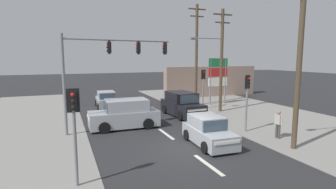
{
  "coord_description": "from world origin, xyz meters",
  "views": [
    {
      "loc": [
        -5.66,
        -11.4,
        4.6
      ],
      "look_at": [
        0.53,
        4.0,
        2.28
      ],
      "focal_mm": 28.0,
      "sensor_mm": 36.0,
      "label": 1
    }
  ],
  "objects_px": {
    "utility_pole_background_right": "(196,53)",
    "hatchback_receding_far": "(106,100)",
    "utility_pole_foreground_right": "(299,39)",
    "utility_pole_midground_right": "(220,57)",
    "hatchback_oncoming_mid": "(208,131)",
    "pedestal_signal_left_kerb": "(74,121)",
    "suv_kerbside_parked": "(182,105)",
    "pedestrian_at_kerb": "(278,123)",
    "suv_crossing_left": "(125,115)",
    "traffic_signal_mast": "(104,62)",
    "pedestal_signal_right_kerb": "(247,94)",
    "shopping_plaza_sign": "(218,74)",
    "pedestal_signal_far_median": "(203,82)"
  },
  "relations": [
    {
      "from": "utility_pole_foreground_right",
      "to": "pedestrian_at_kerb",
      "type": "xyz_separation_m",
      "value": [
        0.68,
        1.63,
        -4.56
      ]
    },
    {
      "from": "pedestal_signal_far_median",
      "to": "shopping_plaza_sign",
      "type": "height_order",
      "value": "shopping_plaza_sign"
    },
    {
      "from": "suv_crossing_left",
      "to": "hatchback_oncoming_mid",
      "type": "bearing_deg",
      "value": -55.76
    },
    {
      "from": "pedestal_signal_right_kerb",
      "to": "suv_crossing_left",
      "type": "bearing_deg",
      "value": 151.07
    },
    {
      "from": "utility_pole_foreground_right",
      "to": "pedestal_signal_right_kerb",
      "type": "height_order",
      "value": "utility_pole_foreground_right"
    },
    {
      "from": "utility_pole_background_right",
      "to": "suv_crossing_left",
      "type": "distance_m",
      "value": 10.82
    },
    {
      "from": "shopping_plaza_sign",
      "to": "hatchback_receding_far",
      "type": "xyz_separation_m",
      "value": [
        -10.62,
        2.41,
        -2.28
      ]
    },
    {
      "from": "utility_pole_midground_right",
      "to": "shopping_plaza_sign",
      "type": "relative_size",
      "value": 1.87
    },
    {
      "from": "pedestrian_at_kerb",
      "to": "pedestal_signal_right_kerb",
      "type": "bearing_deg",
      "value": 113.8
    },
    {
      "from": "suv_crossing_left",
      "to": "utility_pole_midground_right",
      "type": "bearing_deg",
      "value": 14.34
    },
    {
      "from": "suv_crossing_left",
      "to": "pedestal_signal_right_kerb",
      "type": "bearing_deg",
      "value": -28.93
    },
    {
      "from": "pedestrian_at_kerb",
      "to": "suv_kerbside_parked",
      "type": "bearing_deg",
      "value": 108.75
    },
    {
      "from": "utility_pole_background_right",
      "to": "suv_kerbside_parked",
      "type": "relative_size",
      "value": 2.07
    },
    {
      "from": "hatchback_receding_far",
      "to": "pedestrian_at_kerb",
      "type": "distance_m",
      "value": 15.48
    },
    {
      "from": "utility_pole_midground_right",
      "to": "hatchback_oncoming_mid",
      "type": "relative_size",
      "value": 2.32
    },
    {
      "from": "utility_pole_midground_right",
      "to": "pedestrian_at_kerb",
      "type": "relative_size",
      "value": 5.28
    },
    {
      "from": "pedestal_signal_left_kerb",
      "to": "shopping_plaza_sign",
      "type": "bearing_deg",
      "value": 42.28
    },
    {
      "from": "utility_pole_midground_right",
      "to": "utility_pole_background_right",
      "type": "distance_m",
      "value": 3.45
    },
    {
      "from": "hatchback_oncoming_mid",
      "to": "hatchback_receding_far",
      "type": "xyz_separation_m",
      "value": [
        -3.43,
        12.83,
        0.0
      ]
    },
    {
      "from": "traffic_signal_mast",
      "to": "pedestal_signal_right_kerb",
      "type": "distance_m",
      "value": 9.03
    },
    {
      "from": "shopping_plaza_sign",
      "to": "suv_crossing_left",
      "type": "bearing_deg",
      "value": -152.87
    },
    {
      "from": "utility_pole_midground_right",
      "to": "pedestal_signal_left_kerb",
      "type": "xyz_separation_m",
      "value": [
        -12.08,
        -9.5,
        -2.24
      ]
    },
    {
      "from": "utility_pole_midground_right",
      "to": "suv_crossing_left",
      "type": "distance_m",
      "value": 9.74
    },
    {
      "from": "hatchback_oncoming_mid",
      "to": "pedestal_signal_left_kerb",
      "type": "bearing_deg",
      "value": -161.35
    },
    {
      "from": "suv_crossing_left",
      "to": "hatchback_receding_far",
      "type": "distance_m",
      "value": 7.84
    },
    {
      "from": "pedestal_signal_right_kerb",
      "to": "suv_crossing_left",
      "type": "height_order",
      "value": "pedestal_signal_right_kerb"
    },
    {
      "from": "utility_pole_midground_right",
      "to": "suv_kerbside_parked",
      "type": "relative_size",
      "value": 1.86
    },
    {
      "from": "utility_pole_foreground_right",
      "to": "pedestal_signal_left_kerb",
      "type": "xyz_separation_m",
      "value": [
        -10.33,
        -0.05,
        -3.06
      ]
    },
    {
      "from": "hatchback_oncoming_mid",
      "to": "suv_kerbside_parked",
      "type": "bearing_deg",
      "value": 76.39
    },
    {
      "from": "utility_pole_foreground_right",
      "to": "traffic_signal_mast",
      "type": "distance_m",
      "value": 10.83
    },
    {
      "from": "traffic_signal_mast",
      "to": "pedestrian_at_kerb",
      "type": "bearing_deg",
      "value": -31.05
    },
    {
      "from": "pedestal_signal_far_median",
      "to": "hatchback_oncoming_mid",
      "type": "xyz_separation_m",
      "value": [
        -4.6,
        -8.73,
        -1.71
      ]
    },
    {
      "from": "utility_pole_foreground_right",
      "to": "utility_pole_midground_right",
      "type": "height_order",
      "value": "utility_pole_foreground_right"
    },
    {
      "from": "traffic_signal_mast",
      "to": "shopping_plaza_sign",
      "type": "distance_m",
      "value": 13.21
    },
    {
      "from": "utility_pole_foreground_right",
      "to": "utility_pole_midground_right",
      "type": "relative_size",
      "value": 1.19
    },
    {
      "from": "hatchback_receding_far",
      "to": "pedestrian_at_kerb",
      "type": "relative_size",
      "value": 2.26
    },
    {
      "from": "utility_pole_background_right",
      "to": "hatchback_receding_far",
      "type": "distance_m",
      "value": 9.61
    },
    {
      "from": "suv_crossing_left",
      "to": "suv_kerbside_parked",
      "type": "distance_m",
      "value": 5.43
    },
    {
      "from": "suv_crossing_left",
      "to": "hatchback_oncoming_mid",
      "type": "distance_m",
      "value": 6.04
    },
    {
      "from": "pedestal_signal_left_kerb",
      "to": "suv_kerbside_parked",
      "type": "relative_size",
      "value": 0.77
    },
    {
      "from": "pedestal_signal_left_kerb",
      "to": "hatchback_oncoming_mid",
      "type": "bearing_deg",
      "value": 18.65
    },
    {
      "from": "traffic_signal_mast",
      "to": "suv_crossing_left",
      "type": "distance_m",
      "value": 3.7
    },
    {
      "from": "traffic_signal_mast",
      "to": "hatchback_receding_far",
      "type": "relative_size",
      "value": 1.87
    },
    {
      "from": "utility_pole_foreground_right",
      "to": "traffic_signal_mast",
      "type": "relative_size",
      "value": 1.49
    },
    {
      "from": "hatchback_oncoming_mid",
      "to": "hatchback_receding_far",
      "type": "distance_m",
      "value": 13.28
    },
    {
      "from": "pedestal_signal_left_kerb",
      "to": "pedestrian_at_kerb",
      "type": "relative_size",
      "value": 2.18
    },
    {
      "from": "hatchback_receding_far",
      "to": "utility_pole_background_right",
      "type": "bearing_deg",
      "value": -14.93
    },
    {
      "from": "suv_crossing_left",
      "to": "pedestrian_at_kerb",
      "type": "height_order",
      "value": "suv_crossing_left"
    },
    {
      "from": "utility_pole_background_right",
      "to": "pedestal_signal_right_kerb",
      "type": "relative_size",
      "value": 2.69
    },
    {
      "from": "pedestal_signal_right_kerb",
      "to": "suv_kerbside_parked",
      "type": "xyz_separation_m",
      "value": [
        -1.75,
        5.71,
        -1.53
      ]
    }
  ]
}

